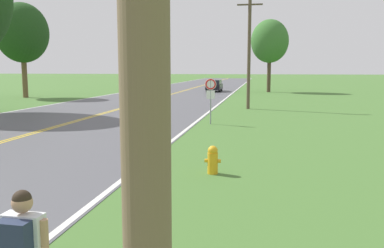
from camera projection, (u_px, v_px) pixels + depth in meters
fire_hydrant at (213, 159)px, 11.40m from camera, size 0.45×0.29×0.80m
traffic_sign at (211, 90)px, 21.30m from camera, size 0.60×0.10×2.41m
utility_pole_midground at (249, 51)px, 29.06m from camera, size 1.80×0.24×8.00m
tree_behind_sign at (270, 41)px, 49.50m from camera, size 4.56×4.56×8.84m
tree_mid_treeline at (22, 33)px, 40.21m from camera, size 5.12×5.12×9.37m
car_black_suv_mid_near at (214, 85)px, 51.40m from camera, size 1.85×4.87×1.49m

